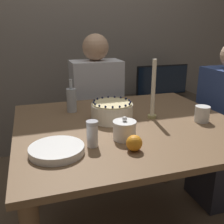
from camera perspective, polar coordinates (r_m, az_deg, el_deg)
The scene contains 14 objects.
wall_behind at distance 2.72m, azimuth -7.55°, elevation 18.36°, with size 8.00×0.05×2.60m.
dining_table at distance 1.51m, azimuth 3.31°, elevation -6.64°, with size 1.21×1.08×0.77m.
cake at distance 1.49m, azimuth 0.00°, elevation 0.15°, with size 0.24×0.24×0.12m.
sugar_bowl at distance 1.25m, azimuth 2.73°, elevation -3.92°, with size 0.11×0.11×0.11m.
sugar_shaker at distance 1.17m, azimuth -4.32°, elevation -4.71°, with size 0.05×0.05×0.12m.
plate_stack at distance 1.14m, azimuth -11.94°, elevation -8.05°, with size 0.24×0.24×0.03m.
candle at distance 1.52m, azimuth 8.93°, elevation 3.87°, with size 0.05×0.05×0.34m.
bottle at distance 1.65m, azimuth -8.81°, elevation 2.69°, with size 0.06×0.06×0.20m.
cup at distance 1.55m, azimuth 19.03°, elevation -0.40°, with size 0.08×0.08×0.09m.
orange_fruit_0 at distance 1.14m, azimuth 4.86°, elevation -6.76°, with size 0.07×0.07×0.07m.
person_man_blue_shirt at distance 2.21m, azimuth -3.30°, elevation -1.61°, with size 0.40×0.34×1.23m.
person_woman_floral at distance 2.08m, azimuth 23.03°, elevation -5.06°, with size 0.34×0.40×1.20m.
side_cabinet at distance 2.89m, azimuth 10.35°, elevation -2.40°, with size 0.89×0.51×0.56m.
tv_monitor at distance 2.77m, azimuth 10.86°, elevation 6.63°, with size 0.57×0.10×0.34m.
Camera 1 is at (-0.50, -1.28, 1.29)m, focal length 42.00 mm.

